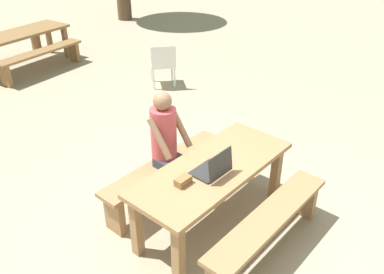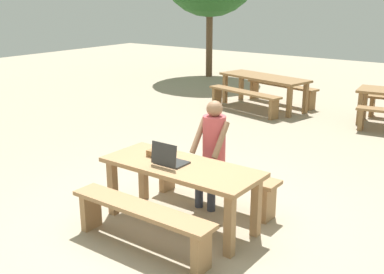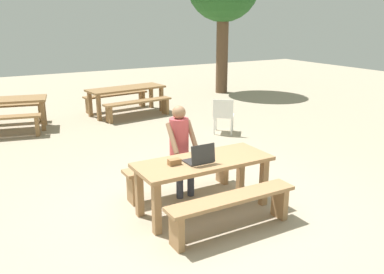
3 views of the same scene
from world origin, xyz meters
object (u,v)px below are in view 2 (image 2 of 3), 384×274
laptop (169,159)px  person_seated (212,146)px  picnic_table_front (181,174)px  picnic_table_rear (264,81)px  small_pouch (154,154)px

laptop → person_seated: bearing=-97.6°
picnic_table_front → laptop: laptop is taller
laptop → picnic_table_rear: bearing=-71.8°
laptop → picnic_table_front: bearing=-142.0°
laptop → person_seated: size_ratio=0.26×
laptop → small_pouch: bearing=-19.4°
picnic_table_front → person_seated: 0.65m
laptop → small_pouch: (-0.31, 0.11, -0.03)m
person_seated → picnic_table_rear: bearing=111.4°
laptop → picnic_table_rear: 6.07m
person_seated → laptop: bearing=-97.7°
picnic_table_front → person_seated: person_seated is taller
small_pouch → person_seated: 0.72m
picnic_table_front → small_pouch: 0.44m
small_pouch → person_seated: size_ratio=0.12×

